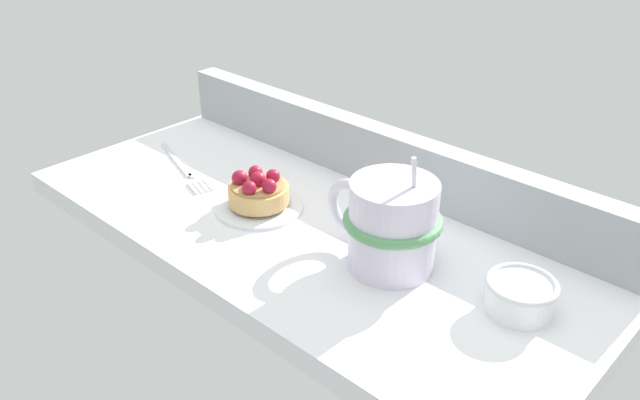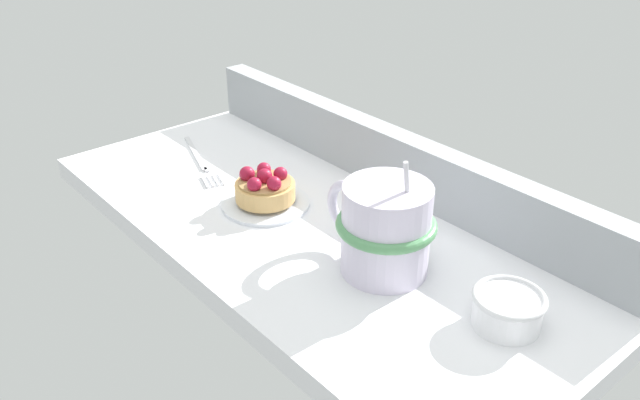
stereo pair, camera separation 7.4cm
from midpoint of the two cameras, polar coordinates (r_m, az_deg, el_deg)
name	(u,v)px [view 2 (the right image)]	position (r cm, az deg, el deg)	size (l,w,h in cm)	color
ground_plane	(306,232)	(79.29, 1.48, -2.84)	(72.72, 31.81, 2.75)	white
window_rail_back	(392,159)	(85.93, 8.68, 3.44)	(71.27, 3.14, 7.72)	#9EA3A8
dessert_plate	(266,202)	(81.96, -2.14, -0.25)	(10.95, 10.95, 0.91)	silver
raspberry_tart	(265,187)	(80.97, -2.19, 1.04)	(7.41, 7.41, 4.07)	tan
coffee_mug	(384,228)	(68.48, 8.63, -2.49)	(14.08, 10.42, 13.28)	silver
dessert_fork	(201,160)	(94.01, -7.98, 3.41)	(16.94, 7.07, 0.60)	silver
sugar_bowl	(508,309)	(65.48, 19.06, -8.96)	(6.90, 6.90, 3.42)	white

